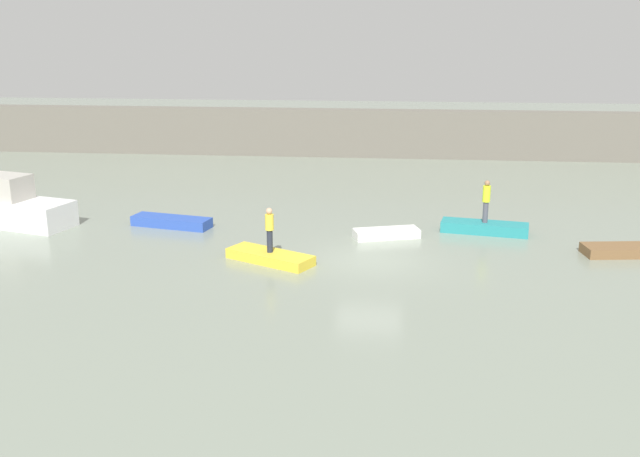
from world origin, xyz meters
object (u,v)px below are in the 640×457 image
at_px(motorboat, 14,207).
at_px(rowboat_blue, 172,222).
at_px(rowboat_yellow, 270,257).
at_px(rowboat_white, 386,233).
at_px(person_yellow_shirt, 270,228).
at_px(rowboat_brown, 634,250).
at_px(person_hiviz_shirt, 486,199).
at_px(rowboat_teal, 484,228).

xyz_separation_m(motorboat, rowboat_blue, (7.00, 0.39, -0.58)).
height_order(rowboat_yellow, rowboat_white, rowboat_yellow).
relative_size(rowboat_white, person_yellow_shirt, 1.59).
bearing_deg(rowboat_white, rowboat_brown, -25.94).
distance_m(motorboat, rowboat_white, 16.46).
bearing_deg(person_hiviz_shirt, rowboat_blue, -178.33).
distance_m(rowboat_blue, rowboat_white, 9.47).
height_order(rowboat_brown, person_yellow_shirt, person_yellow_shirt).
relative_size(rowboat_white, person_hiviz_shirt, 1.49).
height_order(rowboat_teal, person_yellow_shirt, person_yellow_shirt).
bearing_deg(person_yellow_shirt, rowboat_yellow, 165.96).
relative_size(motorboat, rowboat_white, 2.03).
distance_m(rowboat_blue, rowboat_teal, 13.60).
relative_size(motorboat, person_hiviz_shirt, 3.02).
bearing_deg(rowboat_yellow, rowboat_teal, 57.33).
distance_m(rowboat_teal, person_hiviz_shirt, 1.25).
distance_m(rowboat_white, rowboat_brown, 9.64).
height_order(rowboat_yellow, person_hiviz_shirt, person_hiviz_shirt).
distance_m(motorboat, rowboat_teal, 20.62).
height_order(motorboat, rowboat_yellow, motorboat).
xyz_separation_m(motorboat, rowboat_brown, (25.97, -1.78, -0.61)).
distance_m(motorboat, rowboat_brown, 26.04).
bearing_deg(rowboat_blue, rowboat_yellow, -28.45).
distance_m(rowboat_white, rowboat_teal, 4.31).
distance_m(motorboat, rowboat_yellow, 12.82).
height_order(rowboat_yellow, rowboat_brown, rowboat_brown).
height_order(motorboat, person_hiviz_shirt, person_hiviz_shirt).
xyz_separation_m(rowboat_blue, person_hiviz_shirt, (13.60, 0.40, 1.26)).
relative_size(rowboat_yellow, rowboat_white, 1.25).
height_order(motorboat, rowboat_blue, motorboat).
bearing_deg(rowboat_brown, person_hiviz_shirt, 146.60).
bearing_deg(rowboat_yellow, person_yellow_shirt, 13.56).
bearing_deg(rowboat_white, rowboat_teal, -2.08).
height_order(rowboat_blue, rowboat_teal, rowboat_teal).
xyz_separation_m(motorboat, rowboat_white, (16.44, -0.36, -0.62)).
relative_size(rowboat_blue, rowboat_teal, 0.98).
bearing_deg(rowboat_teal, rowboat_brown, -15.19).
relative_size(rowboat_teal, person_yellow_shirt, 2.13).
height_order(motorboat, rowboat_brown, motorboat).
relative_size(motorboat, rowboat_brown, 1.43).
xyz_separation_m(motorboat, person_hiviz_shirt, (20.60, 0.78, 0.68)).
distance_m(rowboat_yellow, rowboat_teal, 9.73).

